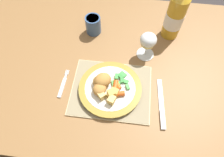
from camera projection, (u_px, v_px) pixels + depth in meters
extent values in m
plane|color=#383333|center=(116.00, 119.00, 1.50)|extent=(6.00, 6.00, 0.00)
cube|color=olive|center=(119.00, 64.00, 0.88)|extent=(1.48, 0.85, 0.04)
cube|color=olive|center=(28.00, 41.00, 1.42)|extent=(0.06, 0.06, 0.70)
cube|color=olive|center=(224.00, 61.00, 1.34)|extent=(0.06, 0.06, 0.70)
cube|color=#CCB789|center=(111.00, 90.00, 0.79)|extent=(0.31, 0.25, 0.01)
cube|color=gray|center=(111.00, 89.00, 0.79)|extent=(0.31, 0.25, 0.00)
cylinder|color=silver|center=(110.00, 89.00, 0.78)|extent=(0.20, 0.20, 0.01)
cylinder|color=olive|center=(110.00, 88.00, 0.77)|extent=(0.25, 0.25, 0.01)
cylinder|color=silver|center=(110.00, 87.00, 0.77)|extent=(0.20, 0.20, 0.00)
ellipsoid|color=#A87033|center=(101.00, 84.00, 0.76)|extent=(0.07, 0.06, 0.03)
ellipsoid|color=#B77F3D|center=(103.00, 80.00, 0.76)|extent=(0.09, 0.09, 0.05)
ellipsoid|color=#B77F3D|center=(100.00, 89.00, 0.75)|extent=(0.06, 0.07, 0.04)
ellipsoid|color=tan|center=(99.00, 82.00, 0.76)|extent=(0.08, 0.08, 0.04)
cube|color=green|center=(125.00, 82.00, 0.78)|extent=(0.03, 0.02, 0.01)
cube|color=green|center=(123.00, 74.00, 0.79)|extent=(0.03, 0.03, 0.01)
cube|color=green|center=(116.00, 76.00, 0.78)|extent=(0.01, 0.02, 0.01)
cube|color=green|center=(117.00, 83.00, 0.77)|extent=(0.03, 0.02, 0.01)
cube|color=#4CA84C|center=(114.00, 84.00, 0.77)|extent=(0.02, 0.03, 0.01)
cube|color=#338438|center=(121.00, 76.00, 0.78)|extent=(0.03, 0.03, 0.01)
cube|color=#338438|center=(122.00, 80.00, 0.78)|extent=(0.02, 0.03, 0.01)
cube|color=#4CA84C|center=(128.00, 87.00, 0.76)|extent=(0.02, 0.02, 0.01)
cylinder|color=#CC5119|center=(117.00, 87.00, 0.76)|extent=(0.02, 0.05, 0.02)
cylinder|color=#CC5119|center=(118.00, 94.00, 0.74)|extent=(0.05, 0.03, 0.02)
cylinder|color=orange|center=(118.00, 85.00, 0.76)|extent=(0.03, 0.04, 0.02)
cube|color=silver|center=(62.00, 88.00, 0.79)|extent=(0.02, 0.09, 0.01)
cube|color=silver|center=(66.00, 76.00, 0.82)|extent=(0.01, 0.02, 0.01)
cube|color=silver|center=(69.00, 72.00, 0.83)|extent=(0.00, 0.02, 0.00)
cube|color=silver|center=(68.00, 72.00, 0.83)|extent=(0.00, 0.02, 0.00)
cube|color=silver|center=(67.00, 72.00, 0.83)|extent=(0.00, 0.02, 0.00)
cube|color=silver|center=(66.00, 72.00, 0.83)|extent=(0.00, 0.02, 0.00)
cube|color=silver|center=(160.00, 95.00, 0.78)|extent=(0.03, 0.14, 0.00)
cube|color=#B2B2B7|center=(163.00, 120.00, 0.73)|extent=(0.02, 0.07, 0.01)
cylinder|color=silver|center=(145.00, 54.00, 0.88)|extent=(0.07, 0.07, 0.00)
cylinder|color=silver|center=(146.00, 49.00, 0.85)|extent=(0.01, 0.01, 0.06)
ellipsoid|color=silver|center=(148.00, 40.00, 0.80)|extent=(0.07, 0.07, 0.06)
cylinder|color=#E0D684|center=(148.00, 42.00, 0.81)|extent=(0.05, 0.05, 0.03)
cylinder|color=gold|center=(174.00, 18.00, 0.86)|extent=(0.08, 0.08, 0.20)
cylinder|color=white|center=(174.00, 20.00, 0.87)|extent=(0.08, 0.08, 0.07)
cube|color=gold|center=(110.00, 95.00, 0.74)|extent=(0.03, 0.03, 0.02)
cube|color=gold|center=(112.00, 93.00, 0.74)|extent=(0.04, 0.04, 0.03)
cube|color=#E5BC66|center=(101.00, 95.00, 0.74)|extent=(0.04, 0.04, 0.03)
cube|color=gold|center=(114.00, 92.00, 0.74)|extent=(0.03, 0.03, 0.03)
cube|color=#E5BC66|center=(112.00, 100.00, 0.73)|extent=(0.03, 0.04, 0.03)
cylinder|color=#385684|center=(93.00, 25.00, 0.92)|extent=(0.07, 0.07, 0.08)
cylinder|color=#1E2F48|center=(93.00, 19.00, 0.88)|extent=(0.06, 0.06, 0.01)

